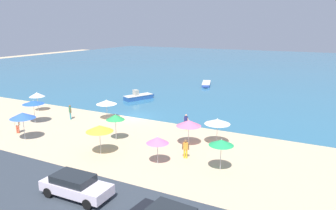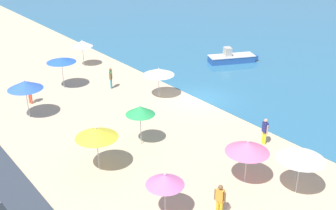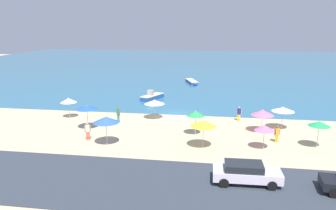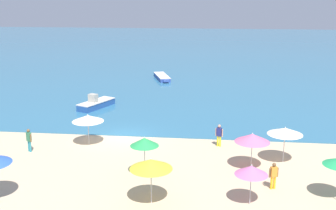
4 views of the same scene
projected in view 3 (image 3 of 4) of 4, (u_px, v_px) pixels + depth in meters
The scene contains 20 objects.
ground_plane at pixel (177, 115), 39.46m from camera, with size 160.00×160.00×0.00m, color #D3B68E.
sea at pixel (201, 65), 92.34m from camera, with size 150.00×110.00×0.05m, color teal.
coastal_road at pixel (144, 183), 22.15m from camera, with size 80.00×8.00×0.06m, color #323A43.
beach_umbrella_0 at pixel (203, 124), 28.21m from camera, with size 2.26×2.26×2.57m.
beach_umbrella_1 at pixel (154, 102), 37.31m from camera, with size 2.32×2.32×2.31m.
beach_umbrella_2 at pixel (319, 124), 28.22m from camera, with size 1.83×1.83×2.50m.
beach_umbrella_3 at pixel (68, 100), 37.71m from camera, with size 1.87×1.87×2.43m.
beach_umbrella_4 at pixel (264, 128), 27.97m from camera, with size 1.74×1.74×2.26m.
beach_umbrella_5 at pixel (106, 120), 28.95m from camera, with size 2.32×2.32×2.70m.
beach_umbrella_6 at pixel (263, 113), 32.53m from camera, with size 2.22×2.22×2.39m.
beach_umbrella_7 at pixel (87, 108), 33.51m from camera, with size 2.28×2.28×2.56m.
beach_umbrella_8 at pixel (283, 109), 33.44m from camera, with size 2.30×2.30×2.44m.
beach_umbrella_9 at pixel (196, 113), 31.60m from camera, with size 1.74×1.74×2.54m.
bather_0 at pixel (88, 130), 30.51m from camera, with size 0.54×0.33×1.74m.
bather_1 at pixel (277, 133), 29.94m from camera, with size 0.54×0.33×1.58m.
bather_2 at pixel (239, 113), 36.81m from camera, with size 0.55×0.31×1.66m.
bather_3 at pixel (118, 114), 36.27m from camera, with size 0.48×0.39×1.67m.
parked_car_0 at pixel (246, 172), 22.01m from camera, with size 4.57×2.01×1.42m.
skiff_nearshore at pixel (152, 97), 47.80m from camera, with size 3.02×4.67×1.44m.
skiff_offshore at pixel (192, 82), 61.64m from camera, with size 2.87×5.47×0.53m.
Camera 3 is at (4.70, -37.83, 10.34)m, focal length 35.00 mm.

